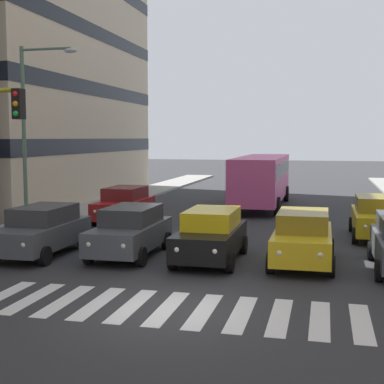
{
  "coord_description": "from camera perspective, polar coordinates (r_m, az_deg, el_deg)",
  "views": [
    {
      "loc": [
        -3.63,
        12.49,
        4.1
      ],
      "look_at": [
        0.83,
        -5.98,
        2.24
      ],
      "focal_mm": 51.64,
      "sensor_mm": 36.0,
      "label": 1
    }
  ],
  "objects": [
    {
      "name": "building_right_block_0",
      "position": [
        39.53,
        -16.39,
        17.82
      ],
      "size": [
        9.35,
        20.84,
        25.22
      ],
      "color": "beige",
      "rests_on": "ground_plane"
    },
    {
      "name": "car_4",
      "position": [
        20.09,
        -15.22,
        -3.81
      ],
      "size": [
        2.02,
        4.44,
        1.72
      ],
      "color": "#474C51",
      "rests_on": "ground_plane"
    },
    {
      "name": "bus_behind_traffic",
      "position": [
        33.1,
        7.22,
        1.68
      ],
      "size": [
        2.78,
        10.5,
        3.0
      ],
      "color": "#DB5193",
      "rests_on": "ground_plane"
    },
    {
      "name": "car_3",
      "position": [
        19.36,
        -6.37,
        -3.99
      ],
      "size": [
        2.02,
        4.44,
        1.72
      ],
      "color": "#474C51",
      "rests_on": "ground_plane"
    },
    {
      "name": "car_row2_1",
      "position": [
        27.05,
        -6.99,
        -1.26
      ],
      "size": [
        2.02,
        4.44,
        1.72
      ],
      "color": "maroon",
      "rests_on": "ground_plane"
    },
    {
      "name": "crosswalk_markings",
      "position": [
        13.64,
        -2.57,
        -11.89
      ],
      "size": [
        9.45,
        2.8,
        0.01
      ],
      "color": "silver",
      "rests_on": "ground_plane"
    },
    {
      "name": "car_2",
      "position": [
        18.45,
        1.97,
        -4.44
      ],
      "size": [
        2.02,
        4.44,
        1.72
      ],
      "color": "black",
      "rests_on": "ground_plane"
    },
    {
      "name": "street_lamp_right",
      "position": [
        23.75,
        -16.22,
        6.96
      ],
      "size": [
        2.54,
        0.28,
        7.67
      ],
      "color": "#4C6B56",
      "rests_on": "sidewalk_right"
    },
    {
      "name": "car_row2_0",
      "position": [
        23.85,
        18.5,
        -2.44
      ],
      "size": [
        2.02,
        4.44,
        1.72
      ],
      "color": "gold",
      "rests_on": "ground_plane"
    },
    {
      "name": "car_1",
      "position": [
        18.33,
        11.37,
        -4.61
      ],
      "size": [
        2.02,
        4.44,
        1.72
      ],
      "color": "gold",
      "rests_on": "ground_plane"
    },
    {
      "name": "ground_plane",
      "position": [
        13.64,
        -2.57,
        -11.91
      ],
      "size": [
        180.0,
        180.0,
        0.0
      ],
      "primitive_type": "plane",
      "color": "#2D2D30"
    }
  ]
}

